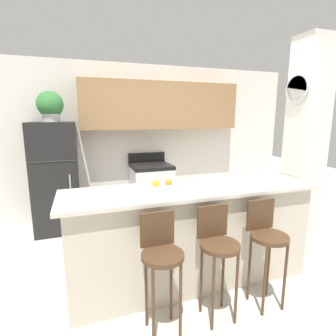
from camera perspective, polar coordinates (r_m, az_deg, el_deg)
The scene contains 12 objects.
ground_plane at distance 2.99m, azimuth 5.17°, elevation -23.18°, with size 14.00×14.00×0.00m, color beige.
wall_back at distance 4.56m, azimuth -4.00°, elevation 9.16°, with size 5.60×0.38×2.55m.
pillar_right at distance 3.44m, azimuth 27.53°, elevation 3.10°, with size 0.38×0.32×2.55m.
counter_bar at distance 2.74m, azimuth 5.35°, elevation -14.36°, with size 2.51×0.68×1.01m.
refrigerator at distance 4.21m, azimuth -23.18°, elevation -1.86°, with size 0.63×0.68×1.61m.
stove_range at distance 4.45m, azimuth -3.64°, elevation -4.92°, with size 0.65×0.63×1.07m.
bar_stool_left at distance 2.12m, azimuth -1.50°, elevation -18.78°, with size 0.33×0.33×0.96m.
bar_stool_mid at distance 2.29m, azimuth 10.73°, elevation -16.53°, with size 0.33×0.33×0.96m.
bar_stool_right at distance 2.54m, azimuth 20.63°, elevation -14.14°, with size 0.33×0.33×0.96m.
potted_plant_on_fridge at distance 4.12m, azimuth -24.29°, elevation 12.25°, with size 0.36×0.36×0.43m.
fruit_bowl at distance 2.44m, azimuth -1.25°, elevation -4.22°, with size 0.29×0.29×0.11m.
trash_bin at distance 4.16m, azimuth -15.25°, elevation -10.41°, with size 0.28×0.28×0.38m.
Camera 1 is at (-1.03, -2.26, 1.68)m, focal length 28.00 mm.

